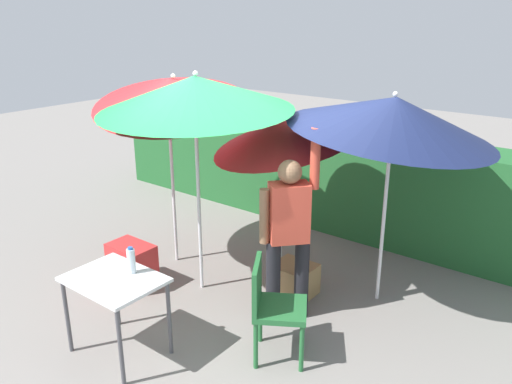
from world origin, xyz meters
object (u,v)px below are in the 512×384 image
object	(u,v)px
umbrella_rainbow	(171,92)
chair_plastic	(272,304)
umbrella_navy	(393,115)
umbrella_orange	(283,130)
person_vendor	(289,229)
crate_cardboard	(294,279)
umbrella_yellow	(195,94)
bottle_water	(131,261)
folding_table	(115,287)
cooler_box	(132,265)

from	to	relation	value
umbrella_rainbow	chair_plastic	bearing A→B (deg)	-22.31
umbrella_navy	chair_plastic	distance (m)	2.06
umbrella_orange	chair_plastic	size ratio (longest dim) A/B	2.29
umbrella_orange	umbrella_navy	distance (m)	1.18
person_vendor	crate_cardboard	size ratio (longest dim) A/B	4.39
umbrella_orange	crate_cardboard	world-z (taller)	umbrella_orange
umbrella_yellow	chair_plastic	bearing A→B (deg)	-20.84
umbrella_orange	bottle_water	distance (m)	2.12
folding_table	bottle_water	distance (m)	0.26
chair_plastic	crate_cardboard	world-z (taller)	chair_plastic
umbrella_navy	cooler_box	distance (m)	3.13
umbrella_rainbow	umbrella_yellow	size ratio (longest dim) A/B	1.05
umbrella_yellow	folding_table	bearing A→B (deg)	-80.84
cooler_box	bottle_water	size ratio (longest dim) A/B	2.08
person_vendor	umbrella_rainbow	bearing A→B (deg)	172.53
umbrella_yellow	cooler_box	size ratio (longest dim) A/B	4.67
crate_cardboard	bottle_water	size ratio (longest dim) A/B	1.78
umbrella_navy	crate_cardboard	world-z (taller)	umbrella_navy
cooler_box	folding_table	xyz separation A→B (m)	(0.85, -0.85, 0.41)
cooler_box	umbrella_rainbow	bearing A→B (deg)	92.33
chair_plastic	cooler_box	distance (m)	1.94
umbrella_orange	cooler_box	world-z (taller)	umbrella_orange
umbrella_orange	crate_cardboard	bearing A→B (deg)	-40.18
umbrella_navy	chair_plastic	xyz separation A→B (m)	(-0.32, -1.46, -1.42)
folding_table	bottle_water	bearing A→B (deg)	71.82
bottle_water	umbrella_navy	bearing A→B (deg)	57.17
umbrella_orange	person_vendor	distance (m)	1.20
umbrella_navy	person_vendor	bearing A→B (deg)	-121.96
person_vendor	folding_table	size ratio (longest dim) A/B	2.35
umbrella_yellow	umbrella_orange	bearing A→B (deg)	61.86
chair_plastic	bottle_water	distance (m)	1.24
umbrella_yellow	person_vendor	xyz separation A→B (m)	(1.05, 0.09, -1.16)
umbrella_rainbow	bottle_water	xyz separation A→B (m)	(0.93, -1.42, -1.17)
folding_table	umbrella_rainbow	bearing A→B (deg)	119.10
chair_plastic	crate_cardboard	xyz separation A→B (m)	(-0.42, 0.98, -0.34)
chair_plastic	cooler_box	xyz separation A→B (m)	(-1.92, 0.07, -0.27)
cooler_box	crate_cardboard	xyz separation A→B (m)	(1.50, 0.91, -0.07)
umbrella_navy	cooler_box	world-z (taller)	umbrella_navy
umbrella_orange	chair_plastic	world-z (taller)	umbrella_orange
umbrella_rainbow	umbrella_yellow	bearing A→B (deg)	-25.00
cooler_box	crate_cardboard	distance (m)	1.76
umbrella_navy	chair_plastic	bearing A→B (deg)	-102.29
person_vendor	chair_plastic	distance (m)	0.75
umbrella_rainbow	person_vendor	bearing A→B (deg)	-7.47
umbrella_rainbow	crate_cardboard	xyz separation A→B (m)	(1.53, 0.18, -1.85)
umbrella_yellow	person_vendor	size ratio (longest dim) A/B	1.24
chair_plastic	cooler_box	world-z (taller)	chair_plastic
umbrella_rainbow	chair_plastic	world-z (taller)	umbrella_rainbow
folding_table	bottle_water	xyz separation A→B (m)	(0.05, 0.15, 0.20)
umbrella_rainbow	umbrella_navy	xyz separation A→B (m)	(2.27, 0.65, -0.09)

